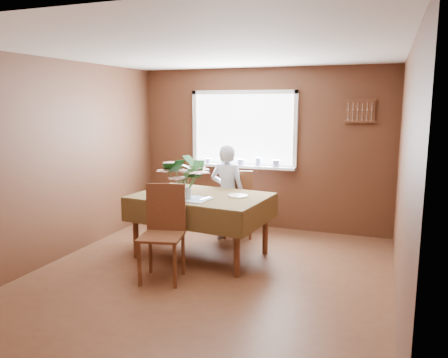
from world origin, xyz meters
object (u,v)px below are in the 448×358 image
at_px(dining_table, 201,202).
at_px(chair_near, 163,228).
at_px(seated_woman, 227,193).
at_px(flower_bouquet, 187,173).
at_px(chair_far, 238,201).

relative_size(dining_table, chair_near, 1.67).
bearing_deg(chair_near, seated_woman, 70.28).
height_order(dining_table, flower_bouquet, flower_bouquet).
height_order(dining_table, chair_far, chair_far).
xyz_separation_m(chair_far, seated_woman, (-0.11, -0.15, 0.15)).
bearing_deg(flower_bouquet, seated_woman, 81.83).
bearing_deg(seated_woman, chair_far, -122.21).
xyz_separation_m(seated_woman, flower_bouquet, (-0.15, -1.04, 0.43)).
height_order(dining_table, chair_near, chair_near).
xyz_separation_m(dining_table, flower_bouquet, (-0.07, -0.28, 0.42)).
xyz_separation_m(chair_far, flower_bouquet, (-0.26, -1.19, 0.58)).
bearing_deg(chair_near, flower_bouquet, 72.36).
bearing_deg(dining_table, chair_near, -92.05).
relative_size(chair_far, seated_woman, 0.73).
distance_m(dining_table, chair_near, 0.82).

